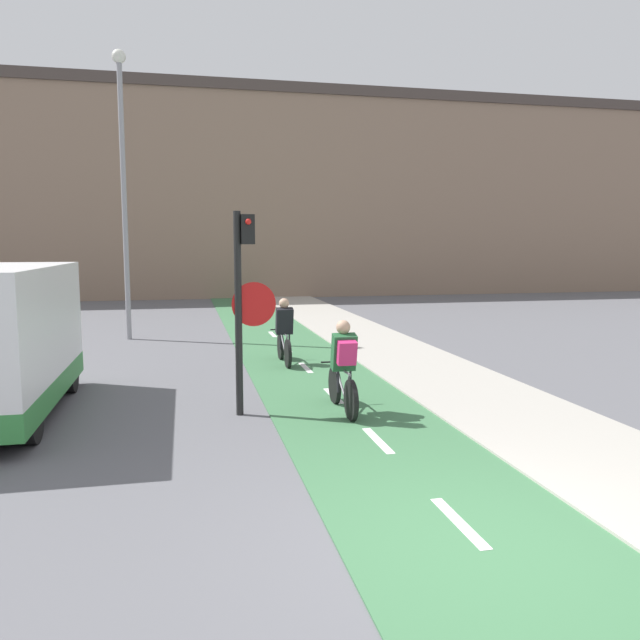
# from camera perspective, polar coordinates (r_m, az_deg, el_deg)

# --- Properties ---
(ground_plane) EXTENTS (120.00, 120.00, 0.00)m
(ground_plane) POSITION_cam_1_polar(r_m,az_deg,el_deg) (5.86, 14.77, -19.66)
(ground_plane) COLOR #5B5B60
(bike_lane) EXTENTS (2.46, 60.00, 0.02)m
(bike_lane) POSITION_cam_1_polar(r_m,az_deg,el_deg) (5.86, 14.74, -19.54)
(bike_lane) COLOR #3D7047
(bike_lane) RESTS_ON ground_plane
(building_row_background) EXTENTS (60.00, 5.20, 10.22)m
(building_row_background) POSITION_cam_1_polar(r_m,az_deg,el_deg) (32.78, -8.16, 11.29)
(building_row_background) COLOR #89705B
(building_row_background) RESTS_ON ground_plane
(traffic_light_pole) EXTENTS (0.67, 0.25, 3.09)m
(traffic_light_pole) POSITION_cam_1_polar(r_m,az_deg,el_deg) (9.43, -6.99, 2.73)
(traffic_light_pole) COLOR black
(traffic_light_pole) RESTS_ON ground_plane
(street_lamp_far) EXTENTS (0.36, 0.36, 7.65)m
(street_lamp_far) POSITION_cam_1_polar(r_m,az_deg,el_deg) (17.89, -17.57, 13.08)
(street_lamp_far) COLOR gray
(street_lamp_far) RESTS_ON ground_plane
(cyclist_near) EXTENTS (0.46, 1.64, 1.45)m
(cyclist_near) POSITION_cam_1_polar(r_m,az_deg,el_deg) (9.62, 2.16, -4.44)
(cyclist_near) COLOR black
(cyclist_near) RESTS_ON ground_plane
(cyclist_far) EXTENTS (0.46, 1.62, 1.44)m
(cyclist_far) POSITION_cam_1_polar(r_m,az_deg,el_deg) (13.53, -3.29, -1.31)
(cyclist_far) COLOR black
(cyclist_far) RESTS_ON ground_plane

